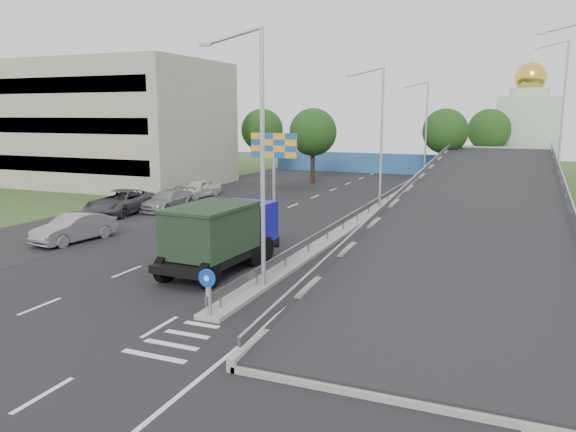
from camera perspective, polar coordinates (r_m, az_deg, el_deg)
The scene contains 23 objects.
ground at distance 18.19m, azimuth -11.59°, elevation -12.67°, with size 160.00×160.00×0.00m, color #2D4C1E.
road_surface at distance 36.72m, azimuth 2.07°, elevation -0.71°, with size 26.00×90.00×0.04m, color black.
parking_strip at distance 42.94m, azimuth -14.41°, elevation 0.59°, with size 8.00×90.00×0.05m, color black.
median at distance 39.58m, azimuth 8.17°, elevation 0.15°, with size 1.00×44.00×0.20m, color gray.
overpass_ramp at distance 38.20m, azimuth 19.20°, elevation 1.82°, with size 10.00×50.00×3.50m.
median_guardrail at distance 39.47m, azimuth 8.20°, elevation 1.08°, with size 0.09×44.00×0.71m.
sign_bollard at distance 19.55m, azimuth -8.11°, elevation -7.68°, with size 0.64×0.23×1.67m.
lamp_post_near at distance 21.95m, azimuth -3.07°, elevation 7.11°, with size 2.74×0.18×10.08m.
lamp_post_mid at distance 40.90m, azimuth 9.24°, elevation 8.50°, with size 2.74×0.18×10.08m.
lamp_post_far at distance 60.53m, azimuth 13.69°, elevation 8.91°, with size 2.74×0.18×10.08m.
beige_building at distance 60.51m, azimuth -18.55°, elevation 8.85°, with size 24.00×14.00×12.00m, color #9E9A84.
blue_wall at distance 67.41m, azimuth 10.87°, elevation 5.21°, with size 30.00×0.50×2.40m, color #2B619E.
church at distance 73.79m, azimuth 23.10°, elevation 8.21°, with size 7.00×7.00×13.80m.
billboard at distance 45.80m, azimuth -1.46°, elevation 6.78°, with size 4.00×0.24×5.50m.
tree_left_mid at distance 57.25m, azimuth 2.55°, elevation 8.49°, with size 4.80×4.80×7.60m.
tree_median_far at distance 62.26m, azimuth 15.69°, elevation 8.27°, with size 4.80×4.80×7.60m.
tree_left_far at distance 64.94m, azimuth -2.64°, elevation 8.71°, with size 4.80×4.80×7.60m.
tree_ramp_far at distance 68.89m, azimuth 19.75°, elevation 8.22°, with size 4.80×4.80×7.60m.
dump_truck at distance 25.65m, azimuth -6.78°, elevation -1.71°, with size 2.96×7.14×3.10m.
parked_car_b at distance 33.34m, azimuth -20.91°, elevation -1.14°, with size 1.68×4.81×1.58m, color gray.
parked_car_c at distance 41.55m, azimuth -16.65°, elevation 1.36°, with size 2.83×6.14×1.71m, color #393A3F.
parked_car_d at distance 42.32m, azimuth -12.14°, elevation 1.57°, with size 2.09×5.15×1.49m, color gray.
parked_car_e at distance 48.38m, azimuth -9.03°, elevation 2.78°, with size 1.81×4.51×1.54m, color silver.
Camera 1 is at (9.57, -13.77, 7.06)m, focal length 35.00 mm.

